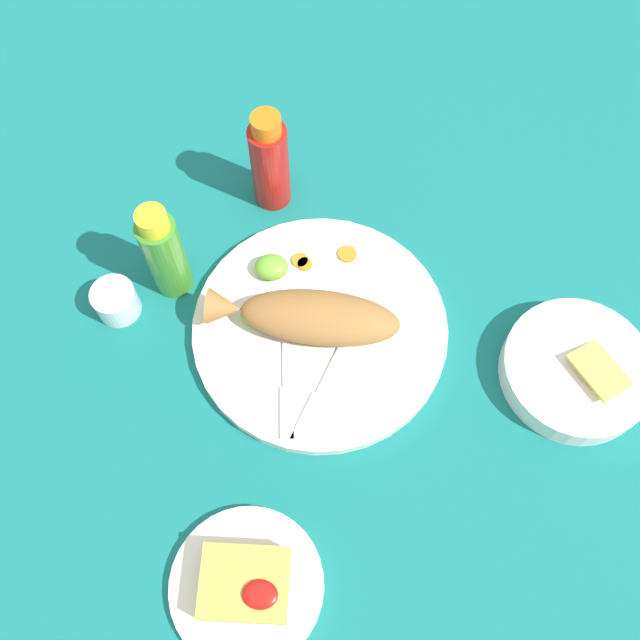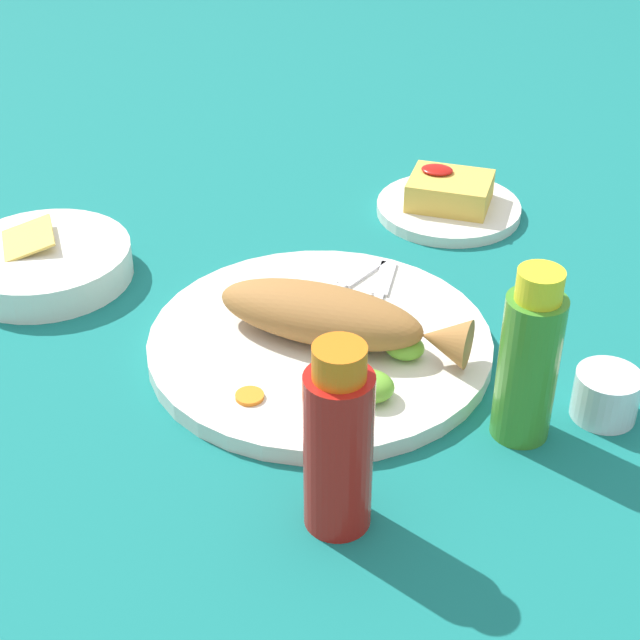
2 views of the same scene
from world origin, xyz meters
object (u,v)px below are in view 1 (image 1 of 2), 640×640
at_px(main_plate, 320,329).
at_px(fork_far, 286,380).
at_px(fried_fish, 309,317).
at_px(fork_near, 322,388).
at_px(hot_sauce_bottle_red, 270,162).
at_px(salt_cup, 116,302).
at_px(guacamole_bowl, 576,370).
at_px(side_plate_fries, 247,586).
at_px(hot_sauce_bottle_green, 164,253).

height_order(main_plate, fork_far, fork_far).
xyz_separation_m(fried_fish, fork_near, (0.02, -0.09, -0.03)).
relative_size(fried_fish, hot_sauce_bottle_red, 1.51).
bearing_deg(salt_cup, guacamole_bowl, -6.39).
relative_size(salt_cup, side_plate_fries, 0.33).
xyz_separation_m(main_plate, hot_sauce_bottle_red, (-0.08, 0.22, 0.07)).
bearing_deg(fried_fish, main_plate, -0.00).
height_order(fork_far, side_plate_fries, fork_far).
relative_size(fork_near, side_plate_fries, 0.96).
xyz_separation_m(fork_near, hot_sauce_bottle_red, (-0.09, 0.31, 0.06)).
relative_size(fork_near, hot_sauce_bottle_red, 1.01).
relative_size(fork_far, guacamole_bowl, 0.94).
height_order(main_plate, salt_cup, salt_cup).
distance_m(hot_sauce_bottle_green, guacamole_bowl, 0.57).
height_order(fork_far, hot_sauce_bottle_green, hot_sauce_bottle_green).
relative_size(fork_near, fork_far, 0.95).
relative_size(fried_fish, fork_near, 1.49).
bearing_deg(side_plate_fries, fork_near, 72.57).
bearing_deg(hot_sauce_bottle_green, main_plate, -17.96).
xyz_separation_m(fork_far, hot_sauce_bottle_green, (-0.17, 0.15, 0.06)).
distance_m(fork_near, hot_sauce_bottle_red, 0.33).
relative_size(fried_fish, salt_cup, 4.29).
xyz_separation_m(fork_near, salt_cup, (-0.29, 0.11, 0.00)).
distance_m(hot_sauce_bottle_red, guacamole_bowl, 0.51).
bearing_deg(fried_fish, hot_sauce_bottle_green, 164.90).
distance_m(salt_cup, guacamole_bowl, 0.63).
relative_size(fork_far, side_plate_fries, 1.01).
distance_m(fork_near, side_plate_fries, 0.26).
bearing_deg(guacamole_bowl, fork_far, -175.02).
distance_m(main_plate, fried_fish, 0.04).
bearing_deg(guacamole_bowl, fork_near, -172.83).
xyz_separation_m(fried_fish, hot_sauce_bottle_green, (-0.20, 0.07, 0.03)).
bearing_deg(fried_fish, fork_far, -103.81).
bearing_deg(salt_cup, main_plate, -4.44).
relative_size(fork_far, salt_cup, 3.03).
distance_m(fork_far, hot_sauce_bottle_green, 0.24).
bearing_deg(main_plate, fried_fish, 176.18).
relative_size(main_plate, guacamole_bowl, 1.78).
relative_size(fork_far, hot_sauce_bottle_green, 1.08).
bearing_deg(hot_sauce_bottle_green, hot_sauce_bottle_red, 50.28).
xyz_separation_m(fork_far, hot_sauce_bottle_red, (-0.04, 0.31, 0.06)).
xyz_separation_m(main_plate, salt_cup, (-0.28, 0.02, 0.01)).
bearing_deg(salt_cup, hot_sauce_bottle_green, 32.81).
height_order(fork_near, guacamole_bowl, guacamole_bowl).
height_order(hot_sauce_bottle_green, side_plate_fries, hot_sauce_bottle_green).
height_order(hot_sauce_bottle_red, hot_sauce_bottle_green, hot_sauce_bottle_red).
bearing_deg(fork_far, salt_cup, -117.53).
bearing_deg(salt_cup, fork_far, -23.04).
height_order(side_plate_fries, guacamole_bowl, guacamole_bowl).
xyz_separation_m(main_plate, fork_near, (0.01, -0.09, 0.01)).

